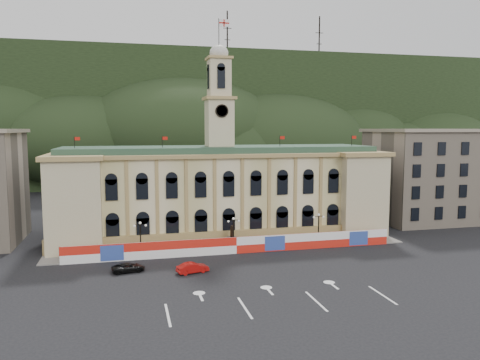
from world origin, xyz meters
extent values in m
plane|color=black|center=(0.00, 0.00, 0.00)|extent=(260.00, 260.00, 0.00)
cube|color=black|center=(0.00, 130.00, 22.00)|extent=(230.00, 70.00, 44.00)
cube|color=#595651|center=(35.00, 110.00, 30.00)|extent=(22.00, 8.00, 14.00)
cube|color=#595651|center=(-48.00, 108.00, 26.00)|extent=(16.00, 7.00, 10.00)
cylinder|color=black|center=(20.00, 115.00, 50.00)|extent=(0.50, 0.50, 20.00)
cylinder|color=black|center=(55.00, 115.00, 50.00)|extent=(0.50, 0.50, 20.00)
cube|color=beige|center=(0.00, 28.00, 7.00)|extent=(55.00, 15.00, 14.00)
cube|color=#A3874F|center=(0.00, 20.20, 1.20)|extent=(56.00, 0.80, 2.40)
cube|color=#A3874F|center=(0.00, 28.00, 14.30)|extent=(56.20, 16.20, 0.60)
cube|color=#2C4936|center=(0.00, 28.00, 15.00)|extent=(53.00, 13.00, 1.20)
cube|color=beige|center=(-23.50, 27.00, 7.00)|extent=(8.00, 17.00, 14.00)
cube|color=beige|center=(23.50, 27.00, 7.00)|extent=(8.00, 17.00, 14.00)
cube|color=beige|center=(0.00, 28.00, 19.60)|extent=(4.40, 4.40, 8.00)
cube|color=#A3874F|center=(0.00, 28.00, 23.80)|extent=(5.20, 5.20, 0.50)
cube|color=beige|center=(0.00, 28.00, 27.10)|extent=(3.60, 3.60, 6.50)
cube|color=#A3874F|center=(0.00, 28.00, 30.50)|extent=(4.20, 4.20, 0.40)
cylinder|color=black|center=(0.00, 25.70, 21.60)|extent=(2.20, 0.20, 2.20)
ellipsoid|color=beige|center=(0.00, 28.00, 31.40)|extent=(3.20, 3.20, 2.72)
cylinder|color=black|center=(0.00, 28.00, 34.60)|extent=(0.12, 0.12, 5.00)
cube|color=white|center=(0.90, 28.00, 36.40)|extent=(1.80, 0.04, 1.20)
cube|color=red|center=(0.90, 27.97, 36.40)|extent=(1.80, 0.02, 0.22)
cube|color=red|center=(0.90, 27.97, 36.40)|extent=(0.22, 0.02, 1.20)
cube|color=#C1AD95|center=(43.00, 31.00, 9.00)|extent=(20.00, 16.00, 18.00)
cube|color=gray|center=(43.00, 31.00, 18.30)|extent=(21.00, 17.00, 0.60)
cube|color=red|center=(0.00, 15.00, 1.25)|extent=(50.00, 0.25, 2.50)
cube|color=#3049A0|center=(-18.00, 14.86, 1.25)|extent=(3.20, 0.05, 2.20)
cube|color=#3049A0|center=(6.00, 14.86, 1.25)|extent=(3.20, 0.05, 2.20)
cube|color=#3049A0|center=(20.00, 14.86, 1.25)|extent=(3.20, 0.05, 2.20)
cube|color=slate|center=(0.00, 17.75, 0.08)|extent=(56.00, 5.50, 0.16)
cube|color=#595651|center=(0.00, 18.00, 0.90)|extent=(1.40, 1.40, 1.80)
cylinder|color=black|center=(0.00, 18.00, 2.60)|extent=(0.60, 0.60, 1.60)
sphere|color=black|center=(0.00, 18.00, 3.50)|extent=(0.44, 0.44, 0.44)
cylinder|color=black|center=(-14.00, 17.00, 0.15)|extent=(0.44, 0.44, 0.30)
cylinder|color=black|center=(-14.00, 17.00, 2.40)|extent=(0.18, 0.18, 4.80)
cube|color=black|center=(-14.00, 17.00, 4.70)|extent=(1.60, 0.08, 0.08)
sphere|color=silver|center=(-14.80, 17.00, 4.55)|extent=(0.36, 0.36, 0.36)
sphere|color=silver|center=(-13.20, 17.00, 4.55)|extent=(0.36, 0.36, 0.36)
sphere|color=silver|center=(-14.00, 17.00, 4.95)|extent=(0.40, 0.40, 0.40)
cylinder|color=black|center=(0.00, 17.00, 0.15)|extent=(0.44, 0.44, 0.30)
cylinder|color=black|center=(0.00, 17.00, 2.40)|extent=(0.18, 0.18, 4.80)
cube|color=black|center=(0.00, 17.00, 4.70)|extent=(1.60, 0.08, 0.08)
sphere|color=silver|center=(-0.80, 17.00, 4.55)|extent=(0.36, 0.36, 0.36)
sphere|color=silver|center=(0.80, 17.00, 4.55)|extent=(0.36, 0.36, 0.36)
sphere|color=silver|center=(0.00, 17.00, 4.95)|extent=(0.40, 0.40, 0.40)
cylinder|color=black|center=(14.00, 17.00, 0.15)|extent=(0.44, 0.44, 0.30)
cylinder|color=black|center=(14.00, 17.00, 2.40)|extent=(0.18, 0.18, 4.80)
cube|color=black|center=(14.00, 17.00, 4.70)|extent=(1.60, 0.08, 0.08)
sphere|color=silver|center=(13.20, 17.00, 4.55)|extent=(0.36, 0.36, 0.36)
sphere|color=silver|center=(14.80, 17.00, 4.55)|extent=(0.36, 0.36, 0.36)
sphere|color=silver|center=(14.00, 17.00, 4.95)|extent=(0.40, 0.40, 0.40)
imported|color=#A90E0C|center=(-7.69, 7.11, 0.69)|extent=(3.43, 4.85, 1.37)
imported|color=black|center=(-15.81, 9.48, 0.59)|extent=(3.41, 4.93, 1.19)
camera|label=1|loc=(-15.53, -51.70, 18.68)|focal=35.00mm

